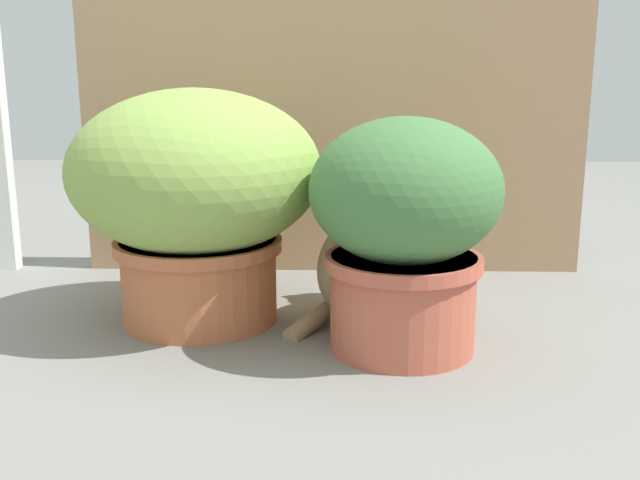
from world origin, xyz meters
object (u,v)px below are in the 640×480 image
Objects in this scene: leafy_planter at (404,225)px; mushroom_ornament_pink at (167,284)px; grass_planter at (196,192)px; cat at (370,259)px.

leafy_planter reaches higher than mushroom_ornament_pink.
grass_planter is 0.19m from mushroom_ornament_pink.
leafy_planter is 3.07× the size of mushroom_ornament_pink.
grass_planter is 3.62× the size of mushroom_ornament_pink.
cat is at bearing 16.19° from mushroom_ornament_pink.
mushroom_ornament_pink is at bearing 170.77° from leafy_planter.
grass_planter reaches higher than cat.
grass_planter is at bearing -173.84° from cat.
leafy_planter is (0.40, -0.15, -0.03)m from grass_planter.
mushroom_ornament_pink is (-0.05, -0.08, -0.17)m from grass_planter.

